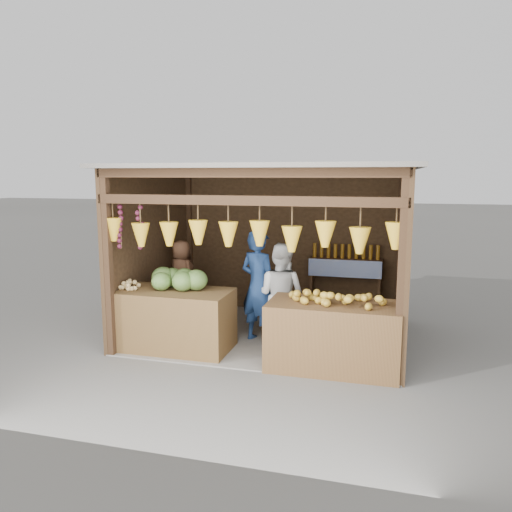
{
  "coord_description": "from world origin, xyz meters",
  "views": [
    {
      "loc": [
        1.79,
        -7.4,
        2.51
      ],
      "look_at": [
        -0.19,
        -0.1,
        1.28
      ],
      "focal_mm": 35.0,
      "sensor_mm": 36.0,
      "label": 1
    }
  ],
  "objects_px": {
    "man_standing": "(259,286)",
    "vendor_seated": "(181,275)",
    "counter_right": "(333,336)",
    "woman_standing": "(281,295)",
    "counter_left": "(176,320)"
  },
  "relations": [
    {
      "from": "man_standing",
      "to": "counter_left",
      "type": "bearing_deg",
      "value": 55.58
    },
    {
      "from": "woman_standing",
      "to": "vendor_seated",
      "type": "xyz_separation_m",
      "value": [
        -1.84,
        0.61,
        0.08
      ]
    },
    {
      "from": "counter_left",
      "to": "man_standing",
      "type": "relative_size",
      "value": 0.92
    },
    {
      "from": "counter_right",
      "to": "counter_left",
      "type": "bearing_deg",
      "value": 176.83
    },
    {
      "from": "vendor_seated",
      "to": "counter_left",
      "type": "bearing_deg",
      "value": 138.5
    },
    {
      "from": "counter_right",
      "to": "woman_standing",
      "type": "distance_m",
      "value": 1.15
    },
    {
      "from": "man_standing",
      "to": "woman_standing",
      "type": "relative_size",
      "value": 1.12
    },
    {
      "from": "woman_standing",
      "to": "man_standing",
      "type": "bearing_deg",
      "value": 3.38
    },
    {
      "from": "counter_left",
      "to": "man_standing",
      "type": "height_order",
      "value": "man_standing"
    },
    {
      "from": "man_standing",
      "to": "vendor_seated",
      "type": "xyz_separation_m",
      "value": [
        -1.48,
        0.53,
        -0.0
      ]
    },
    {
      "from": "counter_right",
      "to": "man_standing",
      "type": "bearing_deg",
      "value": 147.46
    },
    {
      "from": "counter_left",
      "to": "woman_standing",
      "type": "relative_size",
      "value": 1.03
    },
    {
      "from": "counter_right",
      "to": "vendor_seated",
      "type": "height_order",
      "value": "vendor_seated"
    },
    {
      "from": "counter_right",
      "to": "vendor_seated",
      "type": "xyz_separation_m",
      "value": [
        -2.7,
        1.3,
        0.42
      ]
    },
    {
      "from": "man_standing",
      "to": "vendor_seated",
      "type": "distance_m",
      "value": 1.57
    }
  ]
}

